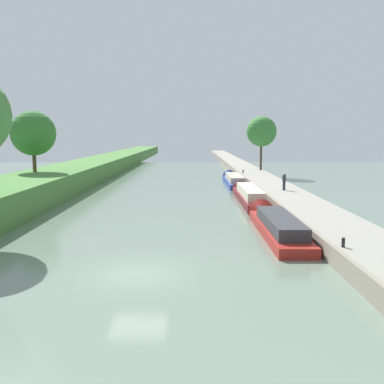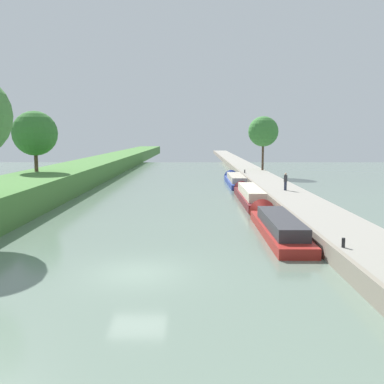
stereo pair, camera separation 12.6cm
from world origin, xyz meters
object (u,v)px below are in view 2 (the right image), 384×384
mooring_bollard_near (343,243)px  mooring_bollard_far (245,171)px  narrowboat_red (276,224)px  narrowboat_blue (235,180)px  person_walking (285,181)px  narrowboat_maroon (249,195)px

mooring_bollard_near → mooring_bollard_far: size_ratio=1.00×
mooring_bollard_far → mooring_bollard_near: bearing=-90.0°
narrowboat_red → narrowboat_blue: 27.67m
narrowboat_red → person_walking: 14.51m
narrowboat_blue → mooring_bollard_far: size_ratio=29.29×
narrowboat_red → narrowboat_blue: bearing=90.1°
person_walking → mooring_bollard_near: size_ratio=3.69×
mooring_bollard_far → narrowboat_maroon: bearing=-95.2°
narrowboat_maroon → mooring_bollard_near: narrowboat_maroon is taller
mooring_bollard_far → narrowboat_red: bearing=-93.1°
narrowboat_red → mooring_bollard_near: (1.77, -7.23, 0.62)m
narrowboat_red → mooring_bollard_near: size_ratio=27.06×
mooring_bollard_near → mooring_bollard_far: bearing=90.0°
person_walking → mooring_bollard_far: size_ratio=3.69×
mooring_bollard_near → mooring_bollard_far: same height
narrowboat_maroon → person_walking: size_ratio=8.18×
narrowboat_maroon → narrowboat_blue: bearing=90.0°
narrowboat_maroon → mooring_bollard_far: 19.98m
narrowboat_blue → mooring_bollard_near: bearing=-87.0°
narrowboat_red → narrowboat_maroon: 13.25m
person_walking → mooring_bollard_far: (-1.66, 19.09, -0.65)m
narrowboat_blue → person_walking: size_ratio=7.94×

